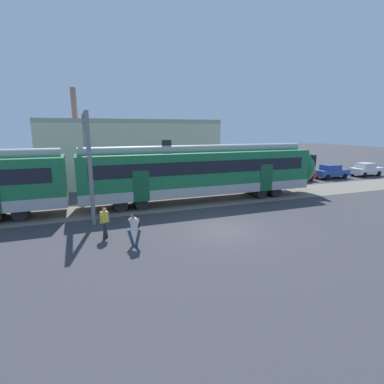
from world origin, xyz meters
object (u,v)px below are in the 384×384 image
Objects in this scene: pedestrian_yellow at (104,220)px; pedestrian_white at (134,227)px; commuter_train at (84,179)px; parked_car_red at (296,174)px; parked_car_blue at (331,171)px; parked_car_white at (366,169)px.

pedestrian_yellow is 1.00× the size of pedestrian_white.
commuter_train is 9.38× the size of parked_car_red.
commuter_train reaches higher than pedestrian_yellow.
pedestrian_white reaches higher than parked_car_blue.
pedestrian_yellow is at bearing -153.47° from parked_car_red.
pedestrian_white is at bearing -75.26° from commuter_train.
pedestrian_yellow reaches higher than parked_car_white.
parked_car_red is 10.19m from parked_car_white.
pedestrian_white is 22.98m from parked_car_red.
pedestrian_white reaches higher than parked_car_white.
parked_car_blue is (26.42, 4.62, -1.47)m from commuter_train.
parked_car_red is at bearing 31.66° from pedestrian_white.
pedestrian_white is 0.41× the size of parked_car_white.
parked_car_blue is at bearing 26.40° from pedestrian_white.
commuter_train is at bearing -168.08° from parked_car_red.
commuter_train is at bearing 97.28° from pedestrian_yellow.
commuter_train reaches higher than parked_car_red.
parked_car_red and parked_car_white have the same top height.
parked_car_red and parked_car_blue have the same top height.
pedestrian_white is 0.41× the size of parked_car_red.
parked_car_blue is (24.44, 12.13, -0.21)m from pedestrian_white.
parked_car_white is at bearing 18.48° from pedestrian_yellow.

